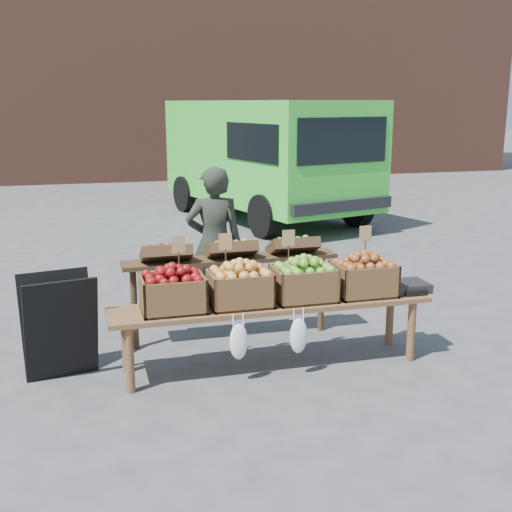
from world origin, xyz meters
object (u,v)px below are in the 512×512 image
object	(u,v)px
display_bench	(272,334)
crate_russet_pears	(240,288)
vendor	(214,244)
crate_red_apples	(303,284)
weighing_scale	(407,286)
delivery_van	(266,161)
chalkboard_sign	(59,326)
crate_golden_apples	(173,294)
crate_green_apples	(364,279)
back_table	(231,286)

from	to	relation	value
display_bench	crate_russet_pears	distance (m)	0.51
vendor	crate_red_apples	size ratio (longest dim) A/B	3.16
vendor	weighing_scale	bearing A→B (deg)	143.45
delivery_van	vendor	world-z (taller)	delivery_van
chalkboard_sign	display_bench	xyz separation A→B (m)	(1.72, -0.26, -0.15)
vendor	crate_golden_apples	size ratio (longest dim) A/B	3.16
chalkboard_sign	display_bench	size ratio (longest dim) A/B	0.32
vendor	crate_green_apples	world-z (taller)	vendor
vendor	crate_golden_apples	world-z (taller)	vendor
delivery_van	chalkboard_sign	xyz separation A→B (m)	(-3.67, -6.64, -0.68)
crate_russet_pears	weighing_scale	size ratio (longest dim) A/B	1.47
chalkboard_sign	display_bench	world-z (taller)	chalkboard_sign
display_bench	weighing_scale	bearing A→B (deg)	0.00
back_table	crate_golden_apples	size ratio (longest dim) A/B	4.20
crate_russet_pears	crate_green_apples	bearing A→B (deg)	0.00
crate_golden_apples	delivery_van	bearing A→B (deg)	68.07
chalkboard_sign	crate_red_apples	distance (m)	2.03
crate_golden_apples	crate_russet_pears	world-z (taller)	same
back_table	crate_green_apples	distance (m)	1.25
delivery_van	display_bench	bearing A→B (deg)	-121.17
crate_golden_apples	weighing_scale	size ratio (longest dim) A/B	1.47
back_table	crate_golden_apples	bearing A→B (deg)	-131.91
display_bench	chalkboard_sign	bearing A→B (deg)	171.35
crate_red_apples	weighing_scale	distance (m)	0.98
display_bench	weighing_scale	size ratio (longest dim) A/B	7.94
chalkboard_sign	crate_russet_pears	world-z (taller)	chalkboard_sign
crate_green_apples	crate_russet_pears	bearing A→B (deg)	180.00
crate_red_apples	crate_green_apples	distance (m)	0.55
crate_green_apples	delivery_van	bearing A→B (deg)	80.70
back_table	crate_red_apples	world-z (taller)	back_table
vendor	crate_red_apples	world-z (taller)	vendor
vendor	crate_golden_apples	bearing A→B (deg)	72.20
delivery_van	vendor	size ratio (longest dim) A/B	3.14
vendor	chalkboard_sign	size ratio (longest dim) A/B	1.82
back_table	weighing_scale	distance (m)	1.60
delivery_van	display_bench	distance (m)	7.22
chalkboard_sign	display_bench	distance (m)	1.74
chalkboard_sign	back_table	xyz separation A→B (m)	(1.54, 0.46, 0.09)
display_bench	crate_russet_pears	world-z (taller)	crate_russet_pears
vendor	crate_red_apples	bearing A→B (deg)	115.95
vendor	chalkboard_sign	world-z (taller)	vendor
crate_russet_pears	vendor	bearing A→B (deg)	86.93
display_bench	delivery_van	bearing A→B (deg)	74.19
back_table	crate_red_apples	xyz separation A→B (m)	(0.45, -0.72, 0.19)
crate_golden_apples	crate_russet_pears	distance (m)	0.55
crate_red_apples	weighing_scale	bearing A→B (deg)	0.00
delivery_van	crate_green_apples	bearing A→B (deg)	-114.66
crate_russet_pears	crate_green_apples	world-z (taller)	same
crate_russet_pears	chalkboard_sign	bearing A→B (deg)	169.73
chalkboard_sign	crate_golden_apples	world-z (taller)	chalkboard_sign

